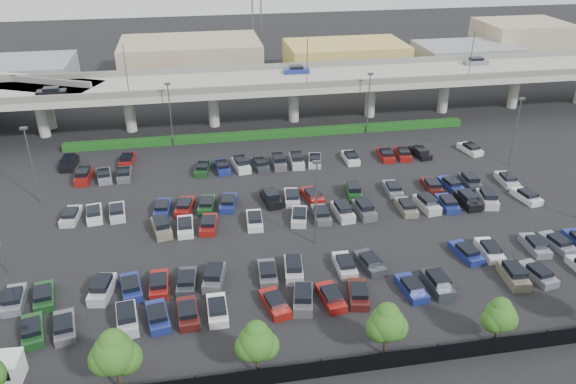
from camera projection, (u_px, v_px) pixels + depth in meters
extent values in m
plane|color=black|center=(301.00, 209.00, 71.04)|extent=(280.00, 280.00, 0.00)
cube|color=#999A92|center=(265.00, 82.00, 95.69)|extent=(150.00, 13.00, 1.10)
cube|color=slate|center=(270.00, 87.00, 89.74)|extent=(150.00, 0.50, 1.00)
cube|color=slate|center=(260.00, 67.00, 100.67)|extent=(150.00, 0.50, 1.00)
cylinder|color=#999A92|center=(42.00, 117.00, 91.74)|extent=(1.80, 1.80, 6.70)
cube|color=slate|center=(38.00, 99.00, 90.29)|extent=(2.60, 9.75, 0.50)
cylinder|color=#999A92|center=(130.00, 112.00, 93.91)|extent=(1.80, 1.80, 6.70)
cube|color=slate|center=(127.00, 94.00, 92.46)|extent=(2.60, 9.75, 0.50)
cylinder|color=#999A92|center=(213.00, 107.00, 96.08)|extent=(1.80, 1.80, 6.70)
cube|color=slate|center=(212.00, 89.00, 94.64)|extent=(2.60, 9.75, 0.50)
cylinder|color=#999A92|center=(294.00, 103.00, 98.26)|extent=(1.80, 1.80, 6.70)
cube|color=slate|center=(294.00, 85.00, 96.81)|extent=(2.60, 9.75, 0.50)
cylinder|color=#999A92|center=(370.00, 98.00, 100.43)|extent=(1.80, 1.80, 6.70)
cube|color=slate|center=(372.00, 81.00, 98.98)|extent=(2.60, 9.75, 0.50)
cylinder|color=#999A92|center=(444.00, 94.00, 102.60)|extent=(1.80, 1.80, 6.70)
cube|color=slate|center=(446.00, 77.00, 101.16)|extent=(2.60, 9.75, 0.50)
cylinder|color=#999A92|center=(514.00, 90.00, 104.78)|extent=(1.80, 1.80, 6.70)
cube|color=slate|center=(518.00, 74.00, 103.33)|extent=(2.60, 9.75, 0.50)
cube|color=black|center=(52.00, 93.00, 87.35)|extent=(4.40, 1.82, 0.82)
cube|color=black|center=(51.00, 89.00, 87.06)|extent=(2.30, 1.60, 0.50)
cube|color=navy|center=(296.00, 71.00, 98.80)|extent=(4.40, 1.82, 0.82)
cube|color=black|center=(296.00, 67.00, 98.51)|extent=(2.30, 1.60, 0.50)
cube|color=slate|center=(476.00, 62.00, 104.08)|extent=(4.40, 1.82, 0.82)
cube|color=black|center=(476.00, 59.00, 103.79)|extent=(2.30, 1.60, 0.50)
cylinder|color=#4C4C51|center=(126.00, 72.00, 84.85)|extent=(0.14, 0.14, 8.00)
cylinder|color=#4C4C51|center=(307.00, 63.00, 89.19)|extent=(0.14, 0.14, 8.00)
cylinder|color=#4C4C51|center=(471.00, 56.00, 93.54)|extent=(0.14, 0.14, 8.00)
cylinder|color=#999A92|center=(49.00, 109.00, 95.14)|extent=(1.60, 1.60, 6.70)
cube|color=#123C11|center=(272.00, 134.00, 92.65)|extent=(66.00, 1.60, 1.10)
cube|color=black|center=(368.00, 363.00, 46.15)|extent=(70.00, 0.06, 1.80)
cylinder|color=black|center=(259.00, 376.00, 44.70)|extent=(0.10, 0.10, 2.00)
cylinder|color=black|center=(320.00, 368.00, 45.48)|extent=(0.10, 0.10, 2.00)
cylinder|color=black|center=(379.00, 361.00, 46.26)|extent=(0.10, 0.10, 2.00)
cylinder|color=black|center=(436.00, 353.00, 47.03)|extent=(0.10, 0.10, 2.00)
cylinder|color=black|center=(492.00, 346.00, 47.81)|extent=(0.10, 0.10, 2.00)
cylinder|color=black|center=(545.00, 339.00, 48.59)|extent=(0.10, 0.10, 2.00)
cylinder|color=#332316|center=(119.00, 379.00, 44.31)|extent=(0.26, 0.26, 2.18)
sphere|color=#1F4E14|center=(114.00, 354.00, 43.08)|extent=(3.39, 3.39, 3.39)
sphere|color=#1F4E14|center=(126.00, 358.00, 43.57)|extent=(2.67, 2.67, 2.67)
sphere|color=#1F4E14|center=(105.00, 359.00, 43.08)|extent=(2.67, 2.67, 2.67)
sphere|color=#1F4E14|center=(113.00, 343.00, 42.75)|extent=(2.30, 2.30, 2.30)
cylinder|color=#332316|center=(257.00, 365.00, 45.87)|extent=(0.26, 0.26, 1.96)
sphere|color=#1F4E14|center=(256.00, 342.00, 44.77)|extent=(3.04, 3.04, 3.04)
sphere|color=#1F4E14|center=(265.00, 346.00, 45.22)|extent=(2.39, 2.39, 2.39)
sphere|color=#1F4E14|center=(249.00, 347.00, 44.76)|extent=(2.39, 2.39, 2.39)
sphere|color=#1F4E14|center=(256.00, 333.00, 44.49)|extent=(2.06, 2.06, 2.06)
cylinder|color=#332316|center=(385.00, 346.00, 47.83)|extent=(0.26, 0.26, 1.97)
sphere|color=#1F4E14|center=(387.00, 324.00, 46.72)|extent=(3.07, 3.07, 3.07)
sphere|color=#1F4E14|center=(394.00, 327.00, 47.17)|extent=(2.41, 2.41, 2.41)
sphere|color=#1F4E14|center=(380.00, 328.00, 46.71)|extent=(2.41, 2.41, 2.41)
sphere|color=#1F4E14|center=(388.00, 314.00, 46.43)|extent=(2.08, 2.08, 2.08)
cylinder|color=#332316|center=(495.00, 336.00, 49.05)|extent=(0.26, 0.26, 1.80)
sphere|color=#1F4E14|center=(500.00, 316.00, 48.04)|extent=(2.79, 2.79, 2.79)
sphere|color=#1F4E14|center=(505.00, 319.00, 48.46)|extent=(2.19, 2.19, 2.19)
sphere|color=#1F4E14|center=(494.00, 320.00, 48.02)|extent=(2.19, 2.19, 2.19)
sphere|color=#1F4E14|center=(501.00, 308.00, 47.78)|extent=(1.89, 1.89, 1.89)
cube|color=#18441D|center=(33.00, 331.00, 50.29)|extent=(2.78, 4.70, 0.82)
cube|color=black|center=(31.00, 327.00, 49.83)|extent=(2.09, 2.61, 0.50)
cube|color=#515258|center=(65.00, 328.00, 50.72)|extent=(2.62, 4.67, 0.82)
cube|color=black|center=(63.00, 324.00, 50.26)|extent=(2.01, 2.56, 0.50)
cube|color=silver|center=(127.00, 320.00, 51.52)|extent=(2.42, 4.61, 1.05)
cube|color=black|center=(126.00, 312.00, 51.14)|extent=(1.95, 2.80, 0.65)
cube|color=navy|center=(158.00, 317.00, 52.00)|extent=(2.50, 4.63, 0.82)
cube|color=black|center=(157.00, 313.00, 51.54)|extent=(1.95, 2.53, 0.50)
cube|color=#451412|center=(188.00, 314.00, 52.43)|extent=(2.11, 4.51, 0.82)
cube|color=black|center=(187.00, 310.00, 51.96)|extent=(1.75, 2.40, 0.50)
cube|color=white|center=(217.00, 310.00, 52.86)|extent=(1.88, 4.43, 0.82)
cube|color=black|center=(217.00, 306.00, 52.39)|extent=(1.63, 2.32, 0.50)
cube|color=maroon|center=(275.00, 304.00, 53.71)|extent=(2.74, 4.69, 0.82)
cube|color=black|center=(275.00, 300.00, 53.25)|extent=(2.07, 2.59, 0.50)
cube|color=#515258|center=(303.00, 300.00, 54.08)|extent=(2.70, 4.68, 1.05)
cube|color=black|center=(303.00, 293.00, 53.71)|extent=(2.11, 2.88, 0.65)
cube|color=maroon|center=(331.00, 298.00, 54.56)|extent=(2.33, 4.58, 0.82)
cube|color=black|center=(331.00, 294.00, 54.10)|extent=(1.86, 2.47, 0.50)
cube|color=#451412|center=(358.00, 295.00, 54.99)|extent=(2.63, 4.67, 0.82)
cube|color=black|center=(359.00, 291.00, 54.53)|extent=(2.01, 2.56, 0.50)
cube|color=navy|center=(411.00, 289.00, 55.84)|extent=(2.26, 4.56, 0.82)
cube|color=black|center=(413.00, 285.00, 55.38)|extent=(1.83, 2.45, 0.50)
cube|color=#2D333B|center=(437.00, 285.00, 56.22)|extent=(2.04, 4.49, 1.05)
cube|color=black|center=(438.00, 278.00, 55.84)|extent=(1.73, 2.68, 0.65)
cube|color=#756E5C|center=(513.00, 276.00, 57.50)|extent=(2.18, 4.54, 1.05)
cube|color=black|center=(515.00, 270.00, 57.12)|extent=(1.82, 2.73, 0.65)
cube|color=slate|center=(537.00, 274.00, 57.98)|extent=(2.45, 4.62, 0.82)
cube|color=black|center=(540.00, 270.00, 57.52)|extent=(1.92, 2.51, 0.50)
cube|color=slate|center=(14.00, 300.00, 54.24)|extent=(2.16, 4.53, 0.82)
cube|color=black|center=(12.00, 296.00, 53.77)|extent=(1.78, 2.42, 0.50)
cube|color=#18441D|center=(44.00, 297.00, 54.67)|extent=(2.56, 4.65, 0.82)
cube|color=black|center=(43.00, 293.00, 54.20)|extent=(1.98, 2.54, 0.50)
cube|color=silver|center=(103.00, 290.00, 55.47)|extent=(2.57, 4.65, 1.05)
cube|color=black|center=(101.00, 283.00, 55.09)|extent=(2.04, 2.84, 0.65)
cube|color=navy|center=(131.00, 288.00, 55.95)|extent=(2.55, 4.65, 0.82)
cube|color=black|center=(130.00, 284.00, 55.48)|extent=(1.97, 2.54, 0.50)
cube|color=maroon|center=(159.00, 285.00, 56.37)|extent=(1.84, 4.41, 0.82)
cube|color=black|center=(159.00, 281.00, 55.91)|extent=(1.61, 2.31, 0.50)
cube|color=#2D333B|center=(187.00, 282.00, 56.80)|extent=(2.25, 4.56, 0.82)
cube|color=black|center=(186.00, 278.00, 56.34)|extent=(1.82, 2.45, 0.50)
cube|color=#515258|center=(214.00, 278.00, 57.17)|extent=(2.70, 4.68, 1.05)
cube|color=black|center=(214.00, 272.00, 56.80)|extent=(2.11, 2.88, 0.65)
cube|color=#515258|center=(268.00, 274.00, 58.08)|extent=(2.08, 4.50, 0.82)
cube|color=black|center=(268.00, 270.00, 57.62)|extent=(1.74, 2.39, 0.50)
cube|color=silver|center=(294.00, 270.00, 58.45)|extent=(2.35, 4.59, 1.05)
cube|color=black|center=(294.00, 263.00, 58.08)|extent=(1.91, 2.78, 0.65)
cube|color=silver|center=(345.00, 266.00, 59.36)|extent=(1.85, 4.41, 0.82)
cube|color=black|center=(345.00, 262.00, 58.90)|extent=(1.62, 2.31, 0.50)
cube|color=#2D333B|center=(370.00, 263.00, 59.79)|extent=(2.57, 4.65, 0.82)
cube|color=black|center=(371.00, 259.00, 59.33)|extent=(1.98, 2.55, 0.50)
cube|color=navy|center=(466.00, 253.00, 61.50)|extent=(2.51, 4.64, 0.82)
cube|color=black|center=(468.00, 249.00, 61.03)|extent=(1.95, 2.53, 0.50)
cube|color=white|center=(489.00, 251.00, 61.92)|extent=(2.14, 4.52, 0.82)
cube|color=black|center=(491.00, 247.00, 61.46)|extent=(1.77, 2.41, 0.50)
cube|color=slate|center=(535.00, 246.00, 62.78)|extent=(2.08, 4.50, 0.82)
cube|color=black|center=(537.00, 242.00, 62.31)|extent=(1.74, 2.39, 0.50)
cube|color=slate|center=(557.00, 243.00, 63.20)|extent=(2.41, 4.61, 0.82)
cube|color=black|center=(559.00, 240.00, 62.74)|extent=(1.90, 2.50, 0.50)
cube|color=#756E5C|center=(162.00, 228.00, 65.94)|extent=(2.66, 4.67, 1.05)
cube|color=black|center=(161.00, 222.00, 65.56)|extent=(2.09, 2.87, 0.65)
cube|color=white|center=(185.00, 227.00, 66.42)|extent=(1.84, 4.41, 0.82)
cube|color=black|center=(185.00, 223.00, 65.95)|extent=(1.61, 2.31, 0.50)
cube|color=maroon|center=(209.00, 225.00, 66.84)|extent=(2.47, 4.63, 0.82)
cube|color=black|center=(208.00, 221.00, 66.38)|extent=(1.94, 2.52, 0.50)
cube|color=white|center=(255.00, 221.00, 67.70)|extent=(2.08, 4.50, 0.82)
cube|color=black|center=(255.00, 217.00, 67.23)|extent=(1.74, 2.39, 0.50)
cube|color=silver|center=(299.00, 217.00, 68.55)|extent=(2.78, 4.70, 0.82)
cube|color=black|center=(300.00, 213.00, 68.09)|extent=(2.08, 2.60, 0.50)
cube|color=#515258|center=(321.00, 215.00, 68.98)|extent=(1.89, 4.43, 0.82)
cube|color=black|center=(322.00, 211.00, 68.51)|extent=(1.64, 2.32, 0.50)
cube|color=silver|center=(343.00, 212.00, 69.35)|extent=(2.17, 4.53, 1.05)
cube|color=black|center=(343.00, 206.00, 68.98)|extent=(1.80, 2.72, 0.65)
cube|color=#515258|center=(364.00, 210.00, 69.78)|extent=(2.09, 4.51, 1.05)
cube|color=black|center=(365.00, 205.00, 69.40)|extent=(1.76, 2.70, 0.65)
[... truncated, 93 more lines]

